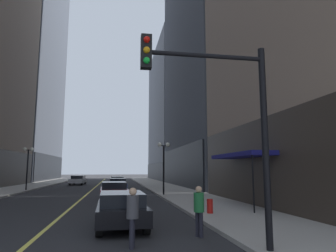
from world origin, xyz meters
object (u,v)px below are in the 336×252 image
at_px(car_black, 121,208).
at_px(pedestrian_in_green_parka, 199,207).
at_px(car_blue, 117,184).
at_px(traffic_light_near_right, 227,110).
at_px(car_maroon, 114,190).
at_px(pedestrian_with_orange_bag, 133,213).
at_px(car_silver, 78,180).
at_px(car_green, 117,181).
at_px(fire_hydrant_right, 210,208).
at_px(street_lamp_left_far, 28,159).
at_px(street_lamp_right_mid, 164,156).

bearing_deg(car_black, pedestrian_in_green_parka, -39.73).
xyz_separation_m(car_blue, traffic_light_near_right, (2.67, -23.69, 3.02)).
relative_size(car_maroon, pedestrian_with_orange_bag, 2.65).
height_order(pedestrian_in_green_parka, traffic_light_near_right, traffic_light_near_right).
bearing_deg(traffic_light_near_right, car_silver, 102.05).
distance_m(car_black, traffic_light_near_right, 6.07).
relative_size(car_green, fire_hydrant_right, 5.27).
distance_m(car_silver, fire_hydrant_right, 33.43).
bearing_deg(car_blue, street_lamp_left_far, 168.18).
bearing_deg(street_lamp_right_mid, car_maroon, -143.41).
bearing_deg(pedestrian_in_green_parka, car_black, 140.27).
distance_m(car_maroon, fire_hydrant_right, 9.21).
xyz_separation_m(pedestrian_in_green_parka, pedestrian_with_orange_bag, (-2.24, -1.09, 0.02)).
bearing_deg(street_lamp_right_mid, traffic_light_near_right, -93.41).
height_order(pedestrian_with_orange_bag, street_lamp_right_mid, street_lamp_right_mid).
distance_m(car_black, pedestrian_in_green_parka, 3.25).
bearing_deg(traffic_light_near_right, car_black, 119.77).
bearing_deg(street_lamp_right_mid, pedestrian_in_green_parka, -94.40).
bearing_deg(car_maroon, pedestrian_with_orange_bag, -87.38).
height_order(pedestrian_with_orange_bag, street_lamp_left_far, street_lamp_left_far).
height_order(pedestrian_in_green_parka, street_lamp_left_far, street_lamp_left_far).
bearing_deg(car_maroon, street_lamp_left_far, 128.76).
bearing_deg(car_black, car_silver, 99.39).
distance_m(car_blue, traffic_light_near_right, 24.03).
bearing_deg(pedestrian_with_orange_bag, pedestrian_in_green_parka, 26.00).
bearing_deg(car_blue, fire_hydrant_right, -76.11).
relative_size(car_green, street_lamp_left_far, 0.95).
xyz_separation_m(car_green, car_silver, (-5.60, 7.09, 0.00)).
bearing_deg(pedestrian_with_orange_bag, car_green, 90.54).
bearing_deg(car_blue, pedestrian_with_orange_bag, -89.20).
height_order(car_maroon, car_blue, same).
height_order(car_maroon, traffic_light_near_right, traffic_light_near_right).
xyz_separation_m(car_maroon, traffic_light_near_right, (2.97, -14.64, 3.02)).
bearing_deg(pedestrian_in_green_parka, car_maroon, 103.20).
distance_m(car_silver, street_lamp_right_mid, 23.07).
distance_m(car_maroon, pedestrian_with_orange_bag, 13.26).
bearing_deg(street_lamp_left_far, pedestrian_in_green_parka, -63.26).
relative_size(car_black, car_silver, 0.96).
bearing_deg(street_lamp_right_mid, street_lamp_left_far, 148.11).
distance_m(car_black, car_maroon, 10.08).
relative_size(car_maroon, pedestrian_in_green_parka, 2.70).
height_order(car_maroon, pedestrian_in_green_parka, pedestrian_in_green_parka).
distance_m(car_green, pedestrian_in_green_parka, 29.11).
relative_size(traffic_light_near_right, fire_hydrant_right, 7.06).
xyz_separation_m(car_green, pedestrian_with_orange_bag, (0.28, -30.10, 0.25)).
distance_m(car_blue, pedestrian_in_green_parka, 21.35).
height_order(car_silver, fire_hydrant_right, car_silver).
bearing_deg(car_green, car_maroon, -91.11).
distance_m(car_black, street_lamp_right_mid, 13.80).
bearing_deg(car_blue, pedestrian_in_green_parka, -83.13).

